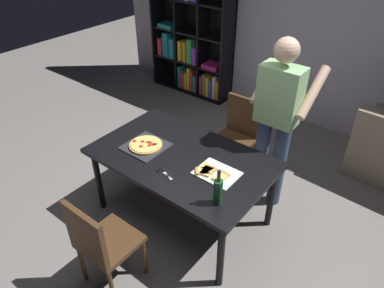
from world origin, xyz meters
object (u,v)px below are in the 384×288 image
(dining_table, at_px, (182,162))
(person_serving_pizza, at_px, (277,117))
(bookshelf, at_px, (191,36))
(wine_bottle, at_px, (218,191))
(pepperoni_pizza_on_tray, at_px, (146,145))
(kitchen_scissors, at_px, (163,172))
(chair_near_camera, at_px, (100,241))
(chair_far_side, at_px, (238,132))

(dining_table, height_order, person_serving_pizza, person_serving_pizza)
(bookshelf, height_order, person_serving_pizza, bookshelf)
(bookshelf, bearing_deg, person_serving_pizza, -35.08)
(dining_table, relative_size, wine_bottle, 5.17)
(pepperoni_pizza_on_tray, height_order, kitchen_scissors, pepperoni_pizza_on_tray)
(kitchen_scissors, bearing_deg, dining_table, 94.95)
(chair_near_camera, height_order, bookshelf, bookshelf)
(pepperoni_pizza_on_tray, bearing_deg, dining_table, 14.98)
(pepperoni_pizza_on_tray, bearing_deg, chair_far_side, 71.67)
(pepperoni_pizza_on_tray, bearing_deg, wine_bottle, -11.98)
(chair_near_camera, height_order, chair_far_side, same)
(person_serving_pizza, bearing_deg, chair_far_side, 157.25)
(bookshelf, height_order, kitchen_scissors, bookshelf)
(dining_table, xyz_separation_m, kitchen_scissors, (0.02, -0.28, 0.08))
(chair_far_side, bearing_deg, kitchen_scissors, -88.91)
(chair_near_camera, distance_m, chair_far_side, 1.98)
(dining_table, relative_size, chair_near_camera, 1.82)
(bookshelf, bearing_deg, kitchen_scissors, -56.04)
(pepperoni_pizza_on_tray, distance_m, wine_bottle, 0.99)
(kitchen_scissors, bearing_deg, wine_bottle, -2.05)
(wine_bottle, bearing_deg, bookshelf, 131.46)
(chair_near_camera, height_order, person_serving_pizza, person_serving_pizza)
(person_serving_pizza, height_order, wine_bottle, person_serving_pizza)
(chair_far_side, relative_size, person_serving_pizza, 0.51)
(person_serving_pizza, height_order, pepperoni_pizza_on_tray, person_serving_pizza)
(wine_bottle, bearing_deg, dining_table, 153.43)
(dining_table, xyz_separation_m, chair_near_camera, (-0.00, -0.99, -0.17))
(person_serving_pizza, bearing_deg, pepperoni_pizza_on_tray, -135.62)
(person_serving_pizza, bearing_deg, wine_bottle, -85.99)
(dining_table, xyz_separation_m, person_serving_pizza, (0.53, 0.77, 0.32))
(chair_near_camera, xyz_separation_m, bookshelf, (-1.77, 3.37, 0.40))
(chair_far_side, xyz_separation_m, kitchen_scissors, (0.02, -1.27, 0.24))
(bookshelf, bearing_deg, chair_near_camera, -62.33)
(chair_near_camera, relative_size, kitchen_scissors, 4.53)
(dining_table, bearing_deg, kitchen_scissors, -85.05)
(chair_near_camera, relative_size, pepperoni_pizza_on_tray, 2.41)
(dining_table, relative_size, person_serving_pizza, 0.93)
(chair_far_side, xyz_separation_m, bookshelf, (-1.77, 1.39, 0.40))
(dining_table, distance_m, pepperoni_pizza_on_tray, 0.38)
(person_serving_pizza, bearing_deg, dining_table, -124.30)
(chair_far_side, xyz_separation_m, person_serving_pizza, (0.53, -0.22, 0.49))
(chair_far_side, bearing_deg, dining_table, -90.00)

